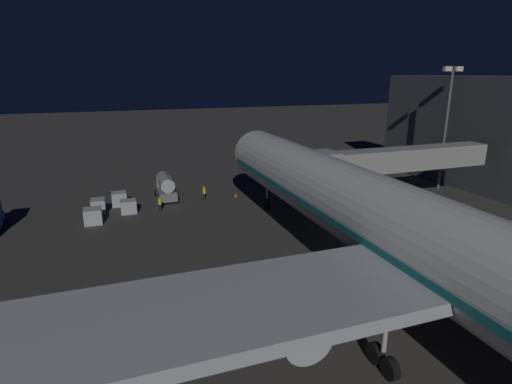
{
  "coord_description": "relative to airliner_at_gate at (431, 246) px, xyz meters",
  "views": [
    {
      "loc": [
        16.84,
        24.86,
        15.42
      ],
      "look_at": [
        3.0,
        -13.62,
        3.5
      ],
      "focal_mm": 28.72,
      "sensor_mm": 36.0,
      "label": 1
    }
  ],
  "objects": [
    {
      "name": "ground_plane",
      "position": [
        0.0,
        -7.8,
        -5.8
      ],
      "size": [
        320.0,
        320.0,
        0.0
      ],
      "primitive_type": "plane",
      "color": "#383533"
    },
    {
      "name": "airliner_at_gate",
      "position": [
        0.0,
        0.0,
        0.0
      ],
      "size": [
        50.0,
        64.87,
        19.01
      ],
      "color": "silver",
      "rests_on": "ground_plane"
    },
    {
      "name": "jet_bridge",
      "position": [
        -12.54,
        -20.67,
        0.08
      ],
      "size": [
        23.54,
        3.4,
        7.42
      ],
      "color": "#9E9E99",
      "rests_on": "ground_plane"
    },
    {
      "name": "apron_floodlight_mast",
      "position": [
        -25.5,
        -25.91,
        3.72
      ],
      "size": [
        2.9,
        0.5,
        16.23
      ],
      "color": "#59595E",
      "rests_on": "ground_plane"
    },
    {
      "name": "fuel_tanker",
      "position": [
        10.77,
        -33.8,
        -4.16
      ],
      "size": [
        2.46,
        5.64,
        3.15
      ],
      "color": "slate",
      "rests_on": "ground_plane"
    },
    {
      "name": "baggage_container_near_belt",
      "position": [
        18.78,
        -30.64,
        -4.97
      ],
      "size": [
        1.53,
        1.88,
        1.67
      ],
      "primitive_type": "cube",
      "color": "#B7BABF",
      "rests_on": "ground_plane"
    },
    {
      "name": "baggage_container_mid_row",
      "position": [
        19.27,
        -27.29,
        -4.98
      ],
      "size": [
        1.8,
        1.76,
        1.66
      ],
      "primitive_type": "cube",
      "color": "#B7BABF",
      "rests_on": "ground_plane"
    },
    {
      "name": "baggage_container_far_row",
      "position": [
        16.43,
        -32.85,
        -4.98
      ],
      "size": [
        1.71,
        1.66,
        1.65
      ],
      "primitive_type": "cube",
      "color": "#B7BABF",
      "rests_on": "ground_plane"
    },
    {
      "name": "baggage_container_spare",
      "position": [
        15.54,
        -29.61,
        -5.05
      ],
      "size": [
        1.73,
        1.53,
        1.51
      ],
      "primitive_type": "cube",
      "color": "#B7BABF",
      "rests_on": "ground_plane"
    },
    {
      "name": "ground_crew_by_belt_loader",
      "position": [
        6.31,
        -31.41,
        -4.79
      ],
      "size": [
        0.4,
        0.4,
        1.84
      ],
      "color": "black",
      "rests_on": "ground_plane"
    },
    {
      "name": "ground_crew_by_tug",
      "position": [
        12.09,
        -28.94,
        -4.83
      ],
      "size": [
        0.4,
        0.4,
        1.76
      ],
      "color": "black",
      "rests_on": "ground_plane"
    },
    {
      "name": "traffic_cone_nose_port",
      "position": [
        -2.2,
        -31.42,
        -5.53
      ],
      "size": [
        0.36,
        0.36,
        0.55
      ],
      "primitive_type": "cone",
      "color": "orange",
      "rests_on": "ground_plane"
    },
    {
      "name": "traffic_cone_nose_starboard",
      "position": [
        2.2,
        -31.42,
        -5.53
      ],
      "size": [
        0.36,
        0.36,
        0.55
      ],
      "primitive_type": "cone",
      "color": "orange",
      "rests_on": "ground_plane"
    }
  ]
}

